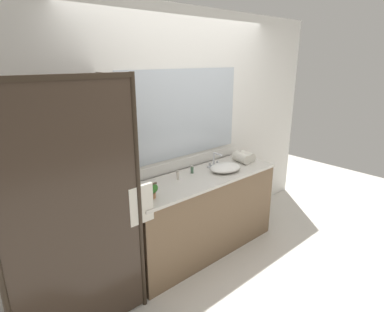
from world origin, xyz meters
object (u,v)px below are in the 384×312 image
(sink_basin, at_px, (225,167))
(rolled_towel_near_edge, at_px, (247,156))
(amenity_bottle_lotion, at_px, (178,175))
(amenity_bottle_conditioner, at_px, (192,170))
(faucet, at_px, (214,162))
(potted_plant, at_px, (150,190))
(rolled_towel_middle, at_px, (242,158))

(sink_basin, xyz_separation_m, rolled_towel_near_edge, (0.47, 0.07, 0.02))
(amenity_bottle_lotion, bearing_deg, amenity_bottle_conditioner, 10.48)
(faucet, xyz_separation_m, potted_plant, (-1.02, -0.21, 0.02))
(amenity_bottle_conditioner, relative_size, rolled_towel_near_edge, 0.45)
(faucet, relative_size, amenity_bottle_conditioner, 2.04)
(sink_basin, distance_m, amenity_bottle_lotion, 0.58)
(sink_basin, xyz_separation_m, faucet, (0.00, 0.17, 0.02))
(potted_plant, bearing_deg, rolled_towel_middle, 4.37)
(faucet, xyz_separation_m, amenity_bottle_conditioner, (-0.32, 0.02, -0.02))
(faucet, bearing_deg, sink_basin, -90.00)
(faucet, distance_m, rolled_towel_middle, 0.37)
(sink_basin, xyz_separation_m, amenity_bottle_conditioner, (-0.32, 0.19, 0.00))
(faucet, xyz_separation_m, rolled_towel_middle, (0.36, -0.10, -0.00))
(sink_basin, bearing_deg, amenity_bottle_lotion, 165.38)
(amenity_bottle_lotion, xyz_separation_m, rolled_towel_middle, (0.91, -0.08, 0.01))
(potted_plant, relative_size, amenity_bottle_lotion, 1.45)
(amenity_bottle_conditioner, bearing_deg, potted_plant, -162.06)
(amenity_bottle_conditioner, bearing_deg, faucet, -2.91)
(sink_basin, height_order, faucet, faucet)
(amenity_bottle_lotion, height_order, rolled_towel_near_edge, rolled_towel_near_edge)
(sink_basin, distance_m, rolled_towel_near_edge, 0.47)
(rolled_towel_near_edge, bearing_deg, potted_plant, -175.86)
(rolled_towel_middle, bearing_deg, amenity_bottle_lotion, 175.28)
(faucet, xyz_separation_m, amenity_bottle_lotion, (-0.56, -0.03, -0.01))
(amenity_bottle_lotion, height_order, rolled_towel_middle, rolled_towel_middle)
(sink_basin, relative_size, amenity_bottle_lotion, 3.92)
(sink_basin, distance_m, potted_plant, 1.02)
(potted_plant, height_order, amenity_bottle_conditioner, potted_plant)
(sink_basin, height_order, amenity_bottle_conditioner, amenity_bottle_conditioner)
(rolled_towel_middle, bearing_deg, rolled_towel_near_edge, 1.23)
(sink_basin, bearing_deg, potted_plant, -178.03)
(sink_basin, height_order, amenity_bottle_lotion, amenity_bottle_lotion)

